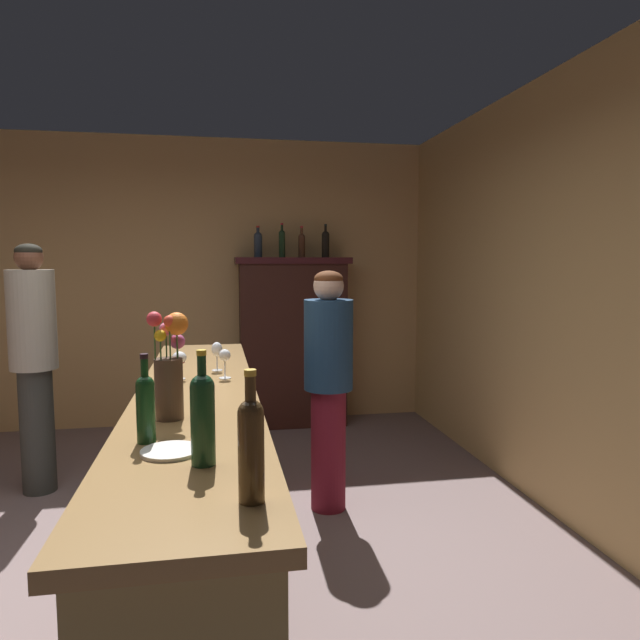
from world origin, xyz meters
name	(u,v)px	position (x,y,z in m)	size (l,w,h in m)	color
floor	(124,590)	(0.00, 0.00, 0.00)	(7.64, 7.64, 0.00)	#715D5C
wall_back	(166,283)	(0.00, 3.00, 1.39)	(5.19, 0.12, 2.78)	tan
wall_right	(614,300)	(2.60, 0.00, 1.39)	(0.12, 5.99, 2.78)	tan
bar_counter	(199,493)	(0.37, -0.08, 0.50)	(0.55, 3.10, 0.99)	olive
display_cabinet	(293,338)	(1.20, 2.71, 0.85)	(1.09, 0.40, 1.63)	#331813
wine_bottle_pinot	(146,404)	(0.23, -0.83, 1.12)	(0.06, 0.06, 0.30)	#123618
wine_bottle_syrah	(251,444)	(0.54, -1.38, 1.14)	(0.07, 0.07, 0.34)	#45321B
wine_bottle_malbec	(203,414)	(0.42, -1.08, 1.14)	(0.07, 0.07, 0.35)	#173B22
wine_glass_front	(217,350)	(0.47, 0.43, 1.10)	(0.06, 0.06, 0.16)	white
wine_glass_mid	(179,359)	(0.28, 0.22, 1.09)	(0.07, 0.07, 0.15)	white
wine_glass_rear	(225,357)	(0.51, 0.20, 1.10)	(0.06, 0.06, 0.15)	white
flower_arrangement	(170,368)	(0.29, -0.55, 1.19)	(0.15, 0.12, 0.42)	#422F23
cheese_plate	(170,451)	(0.31, -0.96, 1.00)	(0.19, 0.19, 0.01)	white
display_bottle_left	(258,243)	(0.87, 2.71, 1.77)	(0.08, 0.08, 0.30)	#232D3B
display_bottle_midleft	(282,242)	(1.10, 2.71, 1.78)	(0.06, 0.06, 0.32)	#1B301C
display_bottle_center	(302,244)	(1.29, 2.71, 1.76)	(0.07, 0.07, 0.30)	#472719
display_bottle_midright	(326,243)	(1.52, 2.71, 1.77)	(0.07, 0.07, 0.32)	black
patron_in_navy	(34,356)	(-0.76, 1.38, 0.95)	(0.31, 0.31, 1.71)	#30322E
bartender	(328,378)	(1.16, 0.74, 0.86)	(0.31, 0.31, 1.54)	maroon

